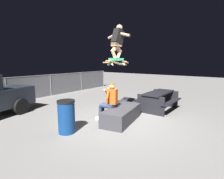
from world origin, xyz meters
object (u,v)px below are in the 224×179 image
at_px(skater_airborne, 118,41).
at_px(picnic_table_back, 159,98).
at_px(kicker_ramp, 124,105).
at_px(person_sitting_on_ledge, 109,100).
at_px(trash_bin, 66,117).
at_px(skateboard, 116,63).
at_px(ledge_box_main, 122,115).

xyz_separation_m(skater_airborne, picnic_table_back, (2.14, -0.58, -2.13)).
bearing_deg(kicker_ramp, person_sitting_on_ledge, -162.58).
bearing_deg(trash_bin, skateboard, -19.20).
height_order(ledge_box_main, trash_bin, trash_bin).
relative_size(skater_airborne, kicker_ramp, 0.89).
distance_m(skater_airborne, trash_bin, 2.78).
bearing_deg(person_sitting_on_ledge, skater_airborne, -63.59).
distance_m(ledge_box_main, kicker_ramp, 1.92).
xyz_separation_m(picnic_table_back, trash_bin, (-3.80, 1.14, -0.03)).
xyz_separation_m(skateboard, picnic_table_back, (2.19, -0.58, -1.44)).
bearing_deg(kicker_ramp, trash_bin, -175.73).
distance_m(skateboard, kicker_ramp, 2.68).
height_order(skater_airborne, picnic_table_back, skater_airborne).
relative_size(person_sitting_on_ledge, kicker_ramp, 1.04).
bearing_deg(skater_airborne, ledge_box_main, -75.28).
relative_size(person_sitting_on_ledge, skateboard, 1.27).
bearing_deg(ledge_box_main, picnic_table_back, -11.33).
distance_m(kicker_ramp, picnic_table_back, 1.53).
xyz_separation_m(skateboard, kicker_ramp, (1.74, 0.81, -1.87)).
bearing_deg(skater_airborne, picnic_table_back, -15.15).
distance_m(person_sitting_on_ledge, skateboard, 1.24).
distance_m(skateboard, skater_airborne, 0.69).
height_order(person_sitting_on_ledge, skater_airborne, skater_airborne).
distance_m(person_sitting_on_ledge, trash_bin, 1.59).
distance_m(skater_airborne, picnic_table_back, 3.07).
xyz_separation_m(skater_airborne, trash_bin, (-1.66, 0.57, -2.16)).
relative_size(skateboard, kicker_ramp, 0.82).
bearing_deg(kicker_ramp, picnic_table_back, -72.09).
height_order(person_sitting_on_ledge, trash_bin, person_sitting_on_ledge).
relative_size(ledge_box_main, skateboard, 1.76).
xyz_separation_m(ledge_box_main, skater_airborne, (-0.04, 0.16, 2.39)).
xyz_separation_m(kicker_ramp, picnic_table_back, (0.45, -1.39, 0.43)).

